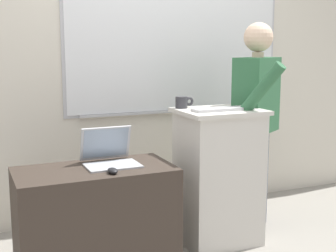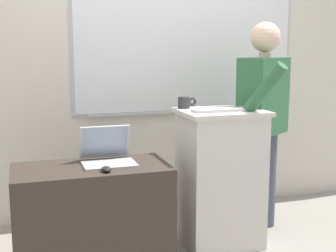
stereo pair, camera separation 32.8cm
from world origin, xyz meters
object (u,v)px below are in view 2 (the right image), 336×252
Objects in this scene: side_desk at (92,216)px; computer_mouse_by_laptop at (106,169)px; lectern_podium at (220,178)px; laptop at (107,151)px; coffee_mug at (185,102)px; person_presenter at (263,112)px; wireless_keyboard at (224,110)px.

side_desk is 0.40m from computer_mouse_by_laptop.
lectern_podium is 0.93m from computer_mouse_by_laptop.
laptop is 0.70m from coffee_mug.
side_desk is 10.13× the size of computer_mouse_by_laptop.
person_presenter reaches higher than laptop.
lectern_podium is 0.97m from side_desk.
lectern_podium is 2.21× the size of wireless_keyboard.
laptop reaches higher than side_desk.
coffee_mug is (-0.63, 0.04, 0.09)m from person_presenter.
coffee_mug is at bearing 141.59° from lectern_podium.
laptop is 0.77× the size of wireless_keyboard.
lectern_podium reaches higher than laptop.
wireless_keyboard is (-0.42, -0.20, 0.06)m from person_presenter.
lectern_podium is 0.61× the size of person_presenter.
wireless_keyboard is (0.82, -0.08, 0.26)m from laptop.
person_presenter is at bearing 8.46° from side_desk.
coffee_mug is at bearing 18.01° from side_desk.
side_desk is 2.23× the size of wireless_keyboard.
person_presenter is 1.37m from computer_mouse_by_laptop.
side_desk is at bearing -179.69° from wireless_keyboard.
lectern_podium is at bearing 82.25° from wireless_keyboard.
person_presenter is 0.64m from coffee_mug.
person_presenter is at bearing 5.36° from laptop.
person_presenter is at bearing 18.25° from lectern_podium.
coffee_mug is (0.73, 0.24, 0.71)m from side_desk.
side_desk is 1.51m from person_presenter.
computer_mouse_by_laptop is (-0.88, -0.23, 0.19)m from lectern_podium.
computer_mouse_by_laptop reaches higher than side_desk.
laptop is (-0.83, 0.02, 0.25)m from lectern_podium.
laptop is 0.26m from computer_mouse_by_laptop.
wireless_keyboard is 0.94m from computer_mouse_by_laptop.
lectern_podium is 0.87m from laptop.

